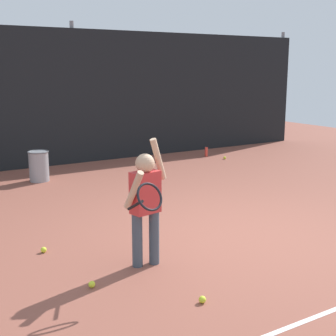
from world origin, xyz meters
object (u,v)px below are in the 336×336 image
Objects in this scene: tennis_ball_4 at (202,300)px; ball_hopper at (39,166)px; water_bottle at (206,152)px; tennis_ball_6 at (44,250)px; tennis_player at (146,200)px; tennis_ball_2 at (92,284)px; tennis_ball_0 at (225,158)px.

ball_hopper is at bearing 88.34° from tennis_ball_4.
water_bottle is 3.33× the size of tennis_ball_6.
tennis_player is 1.42m from tennis_ball_6.
tennis_player is 20.46× the size of tennis_ball_6.
water_bottle is 3.33× the size of tennis_ball_2.
tennis_player reaches higher than tennis_ball_0.
tennis_ball_2 is at bearing -135.01° from water_bottle.
tennis_ball_2 is (-4.99, -4.99, -0.08)m from water_bottle.
tennis_ball_4 is at bearing -126.39° from water_bottle.
water_bottle is (4.11, 0.39, -0.18)m from ball_hopper.
tennis_ball_6 is (-0.12, 1.11, 0.00)m from tennis_ball_2.
water_bottle reaches higher than tennis_ball_2.
ball_hopper is 8.52× the size of tennis_ball_0.
tennis_ball_6 is at bearing -106.04° from ball_hopper.
tennis_ball_4 and tennis_ball_6 have the same top height.
tennis_ball_0 and tennis_ball_2 have the same top height.
tennis_ball_4 is at bearing -98.44° from tennis_player.
ball_hopper is 8.52× the size of tennis_ball_6.
ball_hopper is at bearing 77.55° from tennis_player.
ball_hopper is 2.55× the size of water_bottle.
tennis_player is 4.44m from ball_hopper.
tennis_ball_2 and tennis_ball_4 have the same top height.
tennis_ball_6 is at bearing 121.42° from tennis_player.
tennis_player reaches higher than water_bottle.
tennis_ball_4 is 2.09m from tennis_ball_6.
water_bottle is 6.42m from tennis_ball_6.
ball_hopper is 4.69m from tennis_ball_2.
tennis_player is 20.46× the size of tennis_ball_2.
tennis_ball_2 is 1.00× the size of tennis_ball_6.
tennis_ball_4 is (-0.16, -5.40, -0.26)m from ball_hopper.
ball_hopper is at bearing 178.58° from tennis_ball_0.
ball_hopper is 3.64m from tennis_ball_6.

